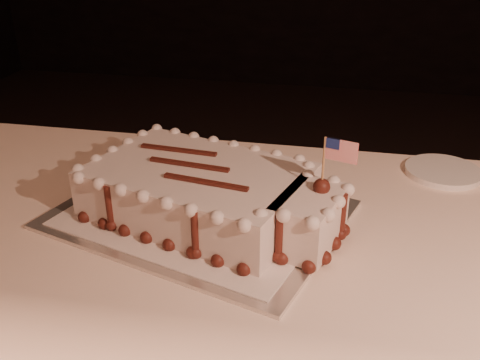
# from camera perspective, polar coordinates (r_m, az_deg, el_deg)

# --- Properties ---
(cake_board) EXTENTS (0.61, 0.53, 0.01)m
(cake_board) POSITION_cam_1_polar(r_m,az_deg,el_deg) (1.04, -4.35, -3.67)
(cake_board) COLOR beige
(cake_board) RESTS_ON banquet_table
(doily) EXTENTS (0.55, 0.47, 0.00)m
(doily) POSITION_cam_1_polar(r_m,az_deg,el_deg) (1.03, -4.36, -3.43)
(doily) COLOR silver
(doily) RESTS_ON cake_board
(sheet_cake) EXTENTS (0.52, 0.38, 0.19)m
(sheet_cake) POSITION_cam_1_polar(r_m,az_deg,el_deg) (1.00, -3.12, -1.46)
(sheet_cake) COLOR silver
(sheet_cake) RESTS_ON doily
(side_plate) EXTENTS (0.17, 0.17, 0.01)m
(side_plate) POSITION_cam_1_polar(r_m,az_deg,el_deg) (1.28, 20.84, 0.87)
(side_plate) COLOR white
(side_plate) RESTS_ON banquet_table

